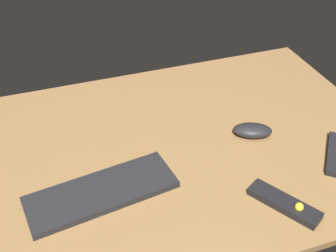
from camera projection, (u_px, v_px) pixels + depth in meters
The scene contains 5 objects.
desk at pixel (147, 155), 120.20cm from camera, with size 140.00×84.00×2.00cm, color olive.
keyboard at pixel (102, 192), 106.57cm from camera, with size 36.74×13.08×1.73cm, color black.
computer_mouse at pixel (252, 130), 124.56cm from camera, with size 11.16×6.08×3.56cm, color black.
media_remote at pixel (285, 203), 103.34cm from camera, with size 13.19×17.74×3.35cm.
tv_remote at pixel (336, 154), 117.68cm from camera, with size 17.12×4.71×1.86cm, color black.
Camera 1 is at (-24.13, -87.43, 80.51)cm, focal length 46.50 mm.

